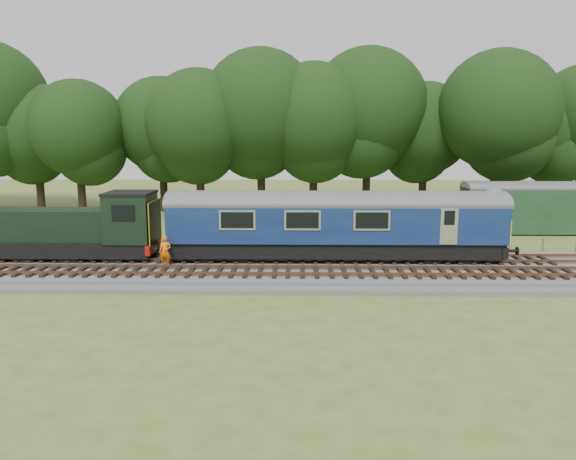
{
  "coord_description": "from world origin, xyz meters",
  "views": [
    {
      "loc": [
        3.27,
        -28.82,
        7.21
      ],
      "look_at": [
        2.72,
        1.4,
        2.0
      ],
      "focal_mm": 35.0,
      "sensor_mm": 36.0,
      "label": 1
    }
  ],
  "objects_px": {
    "shunter_loco": "(82,230)",
    "worker": "(165,252)",
    "parked_coach": "(564,205)",
    "dmu_railcar": "(335,219)"
  },
  "relations": [
    {
      "from": "shunter_loco",
      "to": "worker",
      "type": "height_order",
      "value": "shunter_loco"
    },
    {
      "from": "dmu_railcar",
      "to": "shunter_loco",
      "type": "relative_size",
      "value": 2.02
    },
    {
      "from": "shunter_loco",
      "to": "parked_coach",
      "type": "xyz_separation_m",
      "value": [
        31.23,
        10.61,
        0.11
      ]
    },
    {
      "from": "dmu_railcar",
      "to": "parked_coach",
      "type": "relative_size",
      "value": 1.24
    },
    {
      "from": "worker",
      "to": "parked_coach",
      "type": "distance_m",
      "value": 29.1
    },
    {
      "from": "dmu_railcar",
      "to": "shunter_loco",
      "type": "bearing_deg",
      "value": 180.0
    },
    {
      "from": "dmu_railcar",
      "to": "parked_coach",
      "type": "bearing_deg",
      "value": 31.52
    },
    {
      "from": "worker",
      "to": "dmu_railcar",
      "type": "bearing_deg",
      "value": 11.02
    },
    {
      "from": "shunter_loco",
      "to": "parked_coach",
      "type": "height_order",
      "value": "shunter_loco"
    },
    {
      "from": "shunter_loco",
      "to": "worker",
      "type": "relative_size",
      "value": 5.35
    }
  ]
}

